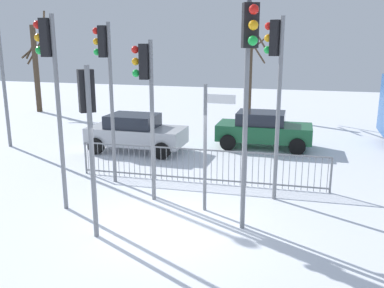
{
  "coord_description": "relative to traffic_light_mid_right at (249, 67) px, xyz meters",
  "views": [
    {
      "loc": [
        3.14,
        -8.7,
        4.27
      ],
      "look_at": [
        -0.02,
        2.38,
        1.42
      ],
      "focal_mm": 39.03,
      "sensor_mm": 36.0,
      "label": 1
    }
  ],
  "objects": [
    {
      "name": "traffic_light_rear_left",
      "position": [
        -3.24,
        -1.09,
        -0.96
      ],
      "size": [
        0.46,
        0.48,
        3.8
      ],
      "rotation": [
        0.0,
        0.0,
        0.72
      ],
      "color": "slate",
      "rests_on": "ground"
    },
    {
      "name": "bare_tree_centre",
      "position": [
        -14.89,
        13.28,
        -0.87
      ],
      "size": [
        1.71,
        1.49,
        6.0
      ],
      "color": "#473828",
      "rests_on": "ground"
    },
    {
      "name": "ground_plane",
      "position": [
        -1.84,
        -0.2,
        -3.74
      ],
      "size": [
        60.0,
        60.0,
        0.0
      ],
      "primitive_type": "plane",
      "color": "white"
    },
    {
      "name": "bare_tree_left",
      "position": [
        -2.09,
        15.25,
        -1.35
      ],
      "size": [
        1.3,
        2.14,
        5.19
      ],
      "color": "#473828",
      "rests_on": "ground"
    },
    {
      "name": "traffic_light_foreground_left",
      "position": [
        -4.55,
        2.37,
        -0.23
      ],
      "size": [
        0.57,
        0.33,
        4.81
      ],
      "rotation": [
        0.0,
        0.0,
        1.51
      ],
      "color": "slate",
      "rests_on": "ground"
    },
    {
      "name": "direction_sign_post",
      "position": [
        -1.11,
        0.92,
        -1.92
      ],
      "size": [
        0.79,
        0.09,
        3.26
      ],
      "rotation": [
        0.0,
        0.0,
        -0.03
      ],
      "color": "slate",
      "rests_on": "ground"
    },
    {
      "name": "traffic_light_mid_left",
      "position": [
        -4.83,
        0.04,
        -0.16
      ],
      "size": [
        0.57,
        0.33,
        4.9
      ],
      "rotation": [
        0.0,
        0.0,
        1.54
      ],
      "color": "slate",
      "rests_on": "ground"
    },
    {
      "name": "traffic_light_foreground_right",
      "position": [
        0.38,
        2.28,
        -0.16
      ],
      "size": [
        0.52,
        0.41,
        4.9
      ],
      "rotation": [
        0.0,
        0.0,
        1.1
      ],
      "color": "slate",
      "rests_on": "ground"
    },
    {
      "name": "traffic_light_rear_right",
      "position": [
        -2.85,
        1.26,
        -0.58
      ],
      "size": [
        0.57,
        0.33,
        4.31
      ],
      "rotation": [
        0.0,
        0.0,
        1.62
      ],
      "color": "slate",
      "rests_on": "ground"
    },
    {
      "name": "traffic_light_mid_right",
      "position": [
        0.0,
        0.0,
        0.0
      ],
      "size": [
        0.39,
        0.54,
        5.13
      ],
      "rotation": [
        0.0,
        0.0,
        3.53
      ],
      "color": "slate",
      "rests_on": "ground"
    },
    {
      "name": "car_silver_near",
      "position": [
        -5.27,
        5.99,
        -2.98
      ],
      "size": [
        3.8,
        1.93,
        1.47
      ],
      "rotation": [
        0.0,
        0.0,
        0.0
      ],
      "color": "#B2B5BA",
      "rests_on": "ground"
    },
    {
      "name": "car_green_far",
      "position": [
        -0.48,
        8.01,
        -2.98
      ],
      "size": [
        3.84,
        2.0,
        1.47
      ],
      "rotation": [
        0.0,
        0.0,
        0.02
      ],
      "color": "#195933",
      "rests_on": "ground"
    },
    {
      "name": "pedestrian_guard_railing",
      "position": [
        -1.84,
        3.0,
        -3.19
      ],
      "size": [
        7.77,
        0.36,
        1.07
      ],
      "rotation": [
        0.0,
        0.0,
        0.04
      ],
      "color": "slate",
      "rests_on": "ground"
    }
  ]
}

